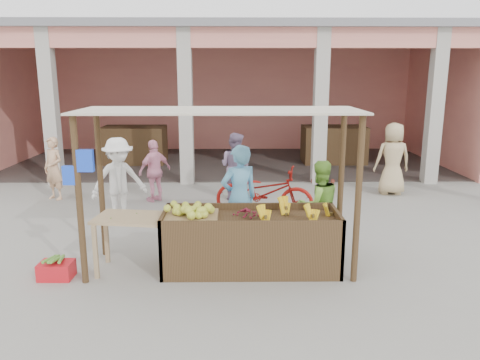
{
  "coord_description": "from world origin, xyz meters",
  "views": [
    {
      "loc": [
        0.26,
        -6.59,
        2.89
      ],
      "look_at": [
        0.35,
        1.2,
        1.1
      ],
      "focal_mm": 35.0,
      "sensor_mm": 36.0,
      "label": 1
    }
  ],
  "objects_px": {
    "side_table": "(132,226)",
    "motorcycle": "(264,191)",
    "vendor_green": "(319,203)",
    "red_crate": "(56,270)",
    "vendor_blue": "(239,194)",
    "fruit_stall": "(251,243)"
  },
  "relations": [
    {
      "from": "red_crate",
      "to": "motorcycle",
      "type": "distance_m",
      "value": 4.28
    },
    {
      "from": "fruit_stall",
      "to": "side_table",
      "type": "relative_size",
      "value": 2.33
    },
    {
      "from": "red_crate",
      "to": "motorcycle",
      "type": "bearing_deg",
      "value": 43.16
    },
    {
      "from": "red_crate",
      "to": "vendor_green",
      "type": "distance_m",
      "value": 4.16
    },
    {
      "from": "side_table",
      "to": "vendor_green",
      "type": "relative_size",
      "value": 0.7
    },
    {
      "from": "vendor_green",
      "to": "motorcycle",
      "type": "distance_m",
      "value": 1.94
    },
    {
      "from": "red_crate",
      "to": "vendor_blue",
      "type": "xyz_separation_m",
      "value": [
        2.64,
        1.13,
        0.82
      ]
    },
    {
      "from": "fruit_stall",
      "to": "motorcycle",
      "type": "xyz_separation_m",
      "value": [
        0.36,
        2.55,
        0.15
      ]
    },
    {
      "from": "vendor_blue",
      "to": "vendor_green",
      "type": "distance_m",
      "value": 1.32
    },
    {
      "from": "red_crate",
      "to": "motorcycle",
      "type": "xyz_separation_m",
      "value": [
        3.16,
        2.86,
        0.43
      ]
    },
    {
      "from": "motorcycle",
      "to": "vendor_green",
      "type": "bearing_deg",
      "value": -141.78
    },
    {
      "from": "side_table",
      "to": "motorcycle",
      "type": "bearing_deg",
      "value": 58.33
    },
    {
      "from": "fruit_stall",
      "to": "motorcycle",
      "type": "distance_m",
      "value": 2.58
    },
    {
      "from": "vendor_blue",
      "to": "motorcycle",
      "type": "xyz_separation_m",
      "value": [
        0.52,
        1.73,
        -0.39
      ]
    },
    {
      "from": "vendor_blue",
      "to": "motorcycle",
      "type": "distance_m",
      "value": 1.85
    },
    {
      "from": "side_table",
      "to": "vendor_blue",
      "type": "bearing_deg",
      "value": 35.68
    },
    {
      "from": "vendor_green",
      "to": "fruit_stall",
      "type": "bearing_deg",
      "value": 20.18
    },
    {
      "from": "red_crate",
      "to": "vendor_green",
      "type": "relative_size",
      "value": 0.29
    },
    {
      "from": "fruit_stall",
      "to": "red_crate",
      "type": "distance_m",
      "value": 2.84
    },
    {
      "from": "side_table",
      "to": "red_crate",
      "type": "xyz_separation_m",
      "value": [
        -1.05,
        -0.29,
        -0.57
      ]
    },
    {
      "from": "fruit_stall",
      "to": "vendor_blue",
      "type": "xyz_separation_m",
      "value": [
        -0.16,
        0.82,
        0.54
      ]
    },
    {
      "from": "side_table",
      "to": "motorcycle",
      "type": "relative_size",
      "value": 0.53
    }
  ]
}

